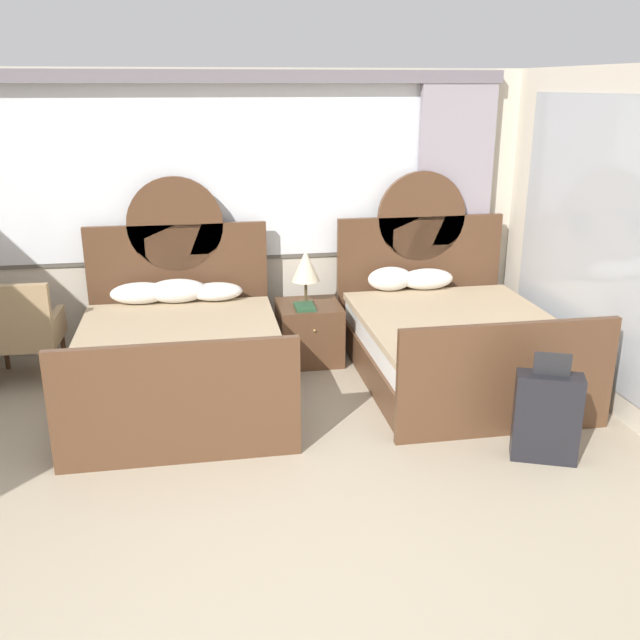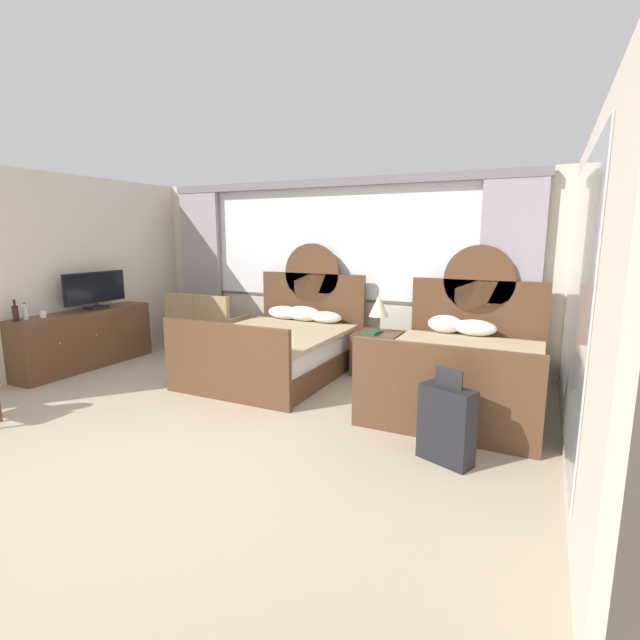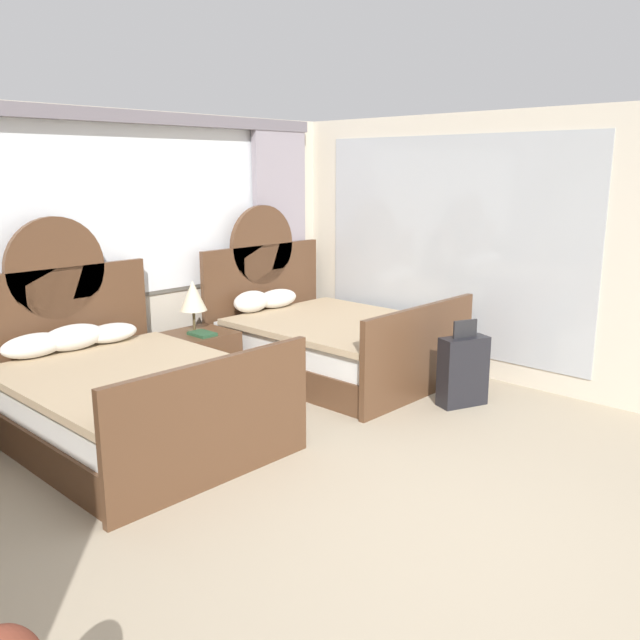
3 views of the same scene
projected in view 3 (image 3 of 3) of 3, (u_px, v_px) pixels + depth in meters
ground_plane at (437, 557)px, 3.76m from camera, size 24.00×24.00×0.00m
wall_back_window at (76, 245)px, 6.11m from camera, size 6.30×0.22×2.70m
wall_right_mirror at (473, 247)px, 6.87m from camera, size 0.08×4.61×2.70m
bed_near_window at (125, 397)px, 5.33m from camera, size 1.71×2.26×1.75m
bed_near_mirror at (329, 341)px, 7.04m from camera, size 1.71×2.26×1.75m
nightstand_between_beds at (201, 360)px, 6.62m from camera, size 0.59×0.61×0.57m
table_lamp_on_nightstand at (193, 296)px, 6.51m from camera, size 0.27×0.27×0.51m
book_on_nightstand at (202, 334)px, 6.44m from camera, size 0.18×0.26×0.03m
suitcase_on_floor at (463, 371)px, 6.10m from camera, size 0.49×0.35×0.81m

